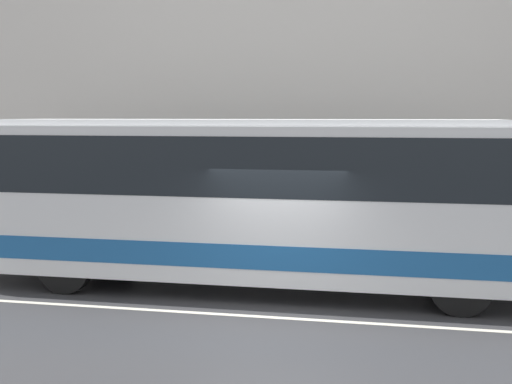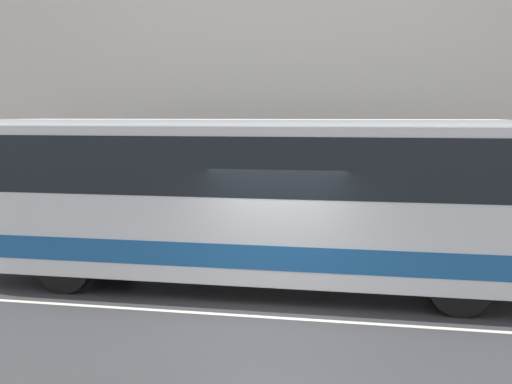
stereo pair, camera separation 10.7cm
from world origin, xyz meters
The scene contains 5 objects.
ground_plane centered at (0.00, 0.00, 0.00)m, with size 60.00×60.00×0.00m, color #38383A.
sidewalk centered at (0.00, 5.25, 0.07)m, with size 60.00×2.50×0.14m.
building_facade centered at (0.00, 6.64, 5.19)m, with size 60.00×0.35×10.76m.
lane_stripe centered at (0.00, 0.00, 0.00)m, with size 54.00×0.14×0.01m.
transit_bus centered at (-0.90, 1.94, 1.90)m, with size 11.46×2.58×3.38m.
Camera 1 is at (2.31, -11.72, 3.46)m, focal length 50.00 mm.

